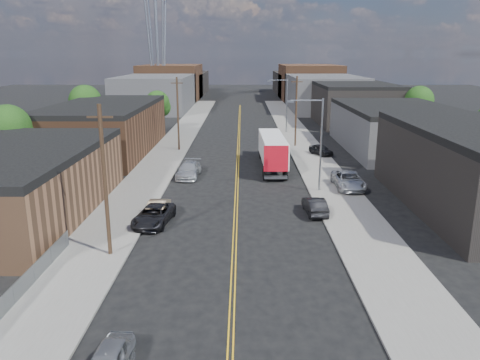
{
  "coord_description": "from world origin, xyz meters",
  "views": [
    {
      "loc": [
        0.51,
        -18.59,
        12.91
      ],
      "look_at": [
        0.35,
        20.06,
        2.5
      ],
      "focal_mm": 35.0,
      "sensor_mm": 36.0,
      "label": 1
    }
  ],
  "objects_px": {
    "car_left_b": "(157,210)",
    "car_right_oncoming": "(315,206)",
    "car_left_d": "(189,170)",
    "car_right_lot_c": "(321,150)",
    "semi_truck": "(272,148)",
    "car_right_lot_a": "(348,180)",
    "car_left_c": "(154,215)"
  },
  "relations": [
    {
      "from": "semi_truck",
      "to": "car_right_oncoming",
      "type": "distance_m",
      "value": 17.5
    },
    {
      "from": "car_left_c",
      "to": "car_right_oncoming",
      "type": "distance_m",
      "value": 13.24
    },
    {
      "from": "car_left_b",
      "to": "car_right_oncoming",
      "type": "relative_size",
      "value": 0.98
    },
    {
      "from": "car_left_c",
      "to": "car_left_d",
      "type": "bearing_deg",
      "value": 92.6
    },
    {
      "from": "car_left_d",
      "to": "semi_truck",
      "type": "bearing_deg",
      "value": 32.51
    },
    {
      "from": "car_right_oncoming",
      "to": "car_right_lot_a",
      "type": "height_order",
      "value": "car_right_lot_a"
    },
    {
      "from": "car_left_d",
      "to": "car_right_lot_c",
      "type": "bearing_deg",
      "value": 37.68
    },
    {
      "from": "car_right_lot_c",
      "to": "car_left_c",
      "type": "bearing_deg",
      "value": -149.48
    },
    {
      "from": "car_right_lot_a",
      "to": "car_right_lot_c",
      "type": "height_order",
      "value": "car_right_lot_a"
    },
    {
      "from": "semi_truck",
      "to": "car_right_oncoming",
      "type": "relative_size",
      "value": 3.47
    },
    {
      "from": "car_left_d",
      "to": "car_right_oncoming",
      "type": "bearing_deg",
      "value": -42.17
    },
    {
      "from": "car_left_b",
      "to": "car_left_c",
      "type": "xyz_separation_m",
      "value": [
        0.0,
        -1.36,
        0.04
      ]
    },
    {
      "from": "car_left_b",
      "to": "car_left_d",
      "type": "relative_size",
      "value": 0.76
    },
    {
      "from": "semi_truck",
      "to": "car_left_b",
      "type": "height_order",
      "value": "semi_truck"
    },
    {
      "from": "car_left_b",
      "to": "car_left_c",
      "type": "bearing_deg",
      "value": -86.04
    },
    {
      "from": "car_left_b",
      "to": "car_right_lot_c",
      "type": "xyz_separation_m",
      "value": [
        17.28,
        24.23,
        0.13
      ]
    },
    {
      "from": "car_right_lot_c",
      "to": "car_right_lot_a",
      "type": "bearing_deg",
      "value": -115.02
    },
    {
      "from": "semi_truck",
      "to": "car_right_lot_a",
      "type": "xyz_separation_m",
      "value": [
        6.97,
        -9.96,
        -1.25
      ]
    },
    {
      "from": "car_left_d",
      "to": "car_right_lot_a",
      "type": "height_order",
      "value": "car_right_lot_a"
    },
    {
      "from": "car_right_lot_c",
      "to": "car_left_d",
      "type": "bearing_deg",
      "value": -171.12
    },
    {
      "from": "semi_truck",
      "to": "car_right_lot_c",
      "type": "height_order",
      "value": "semi_truck"
    },
    {
      "from": "semi_truck",
      "to": "car_right_lot_a",
      "type": "distance_m",
      "value": 12.22
    },
    {
      "from": "car_left_b",
      "to": "car_left_d",
      "type": "height_order",
      "value": "car_left_d"
    },
    {
      "from": "car_left_d",
      "to": "car_right_lot_a",
      "type": "relative_size",
      "value": 0.95
    },
    {
      "from": "semi_truck",
      "to": "car_right_lot_a",
      "type": "relative_size",
      "value": 2.55
    },
    {
      "from": "car_left_c",
      "to": "car_right_lot_a",
      "type": "relative_size",
      "value": 0.9
    },
    {
      "from": "car_left_d",
      "to": "car_right_oncoming",
      "type": "relative_size",
      "value": 1.29
    },
    {
      "from": "car_left_d",
      "to": "car_right_oncoming",
      "type": "distance_m",
      "value": 16.91
    },
    {
      "from": "semi_truck",
      "to": "car_right_lot_c",
      "type": "distance_m",
      "value": 9.1
    },
    {
      "from": "car_right_oncoming",
      "to": "car_left_b",
      "type": "bearing_deg",
      "value": 1.33
    },
    {
      "from": "semi_truck",
      "to": "car_right_oncoming",
      "type": "xyz_separation_m",
      "value": [
        2.57,
        -17.25,
        -1.5
      ]
    },
    {
      "from": "semi_truck",
      "to": "car_left_d",
      "type": "relative_size",
      "value": 2.69
    }
  ]
}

